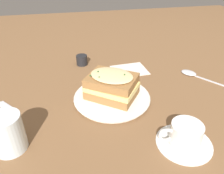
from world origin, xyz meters
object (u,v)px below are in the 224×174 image
at_px(sandwich, 112,85).
at_px(napkin, 129,70).
at_px(condiment_pot, 82,60).
at_px(spoon, 191,74).
at_px(water_glass, 7,133).
at_px(fork, 0,102).
at_px(dinner_plate, 112,97).
at_px(teacup_with_saucer, 185,136).

relative_size(sandwich, napkin, 1.36).
bearing_deg(condiment_pot, spoon, 156.39).
distance_m(water_glass, condiment_pot, 0.47).
height_order(sandwich, napkin, sandwich).
height_order(sandwich, fork, sandwich).
height_order(water_glass, condiment_pot, water_glass).
height_order(water_glass, fork, water_glass).
height_order(sandwich, condiment_pot, sandwich).
xyz_separation_m(sandwich, condiment_pot, (0.07, -0.27, -0.03)).
bearing_deg(dinner_plate, fork, -9.28).
bearing_deg(napkin, condiment_pot, -26.99).
bearing_deg(condiment_pot, water_glass, 63.60).
bearing_deg(sandwich, condiment_pot, -75.84).
height_order(dinner_plate, spoon, dinner_plate).
distance_m(sandwich, water_glass, 0.31).
height_order(dinner_plate, teacup_with_saucer, teacup_with_saucer).
bearing_deg(spoon, dinner_plate, 161.59).
distance_m(water_glass, spoon, 0.66).
xyz_separation_m(water_glass, napkin, (-0.39, -0.33, -0.05)).
relative_size(sandwich, fork, 1.26).
relative_size(teacup_with_saucer, fork, 0.94).
relative_size(dinner_plate, water_glass, 2.55).
bearing_deg(dinner_plate, spoon, -163.15).
distance_m(teacup_with_saucer, napkin, 0.40).
xyz_separation_m(dinner_plate, teacup_with_saucer, (-0.13, 0.22, 0.02)).
bearing_deg(fork, water_glass, 67.75).
bearing_deg(sandwich, dinner_plate, 83.11).
distance_m(sandwich, napkin, 0.22).
xyz_separation_m(sandwich, fork, (0.35, -0.05, -0.05)).
distance_m(sandwich, teacup_with_saucer, 0.26).
xyz_separation_m(teacup_with_saucer, water_glass, (0.41, -0.07, 0.02)).
relative_size(water_glass, spoon, 0.63).
distance_m(napkin, condiment_pot, 0.20).
relative_size(dinner_plate, condiment_pot, 5.36).
xyz_separation_m(napkin, condiment_pot, (0.18, -0.09, 0.02)).
relative_size(teacup_with_saucer, spoon, 0.90).
distance_m(fork, condiment_pot, 0.35).
relative_size(spoon, condiment_pot, 3.34).
bearing_deg(teacup_with_saucer, sandwich, -52.89).
height_order(sandwich, teacup_with_saucer, sandwich).
xyz_separation_m(teacup_with_saucer, napkin, (0.02, -0.40, -0.02)).
distance_m(dinner_plate, spoon, 0.35).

